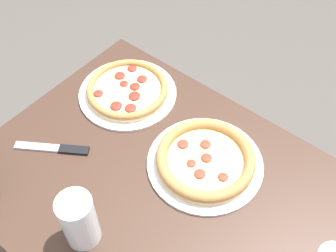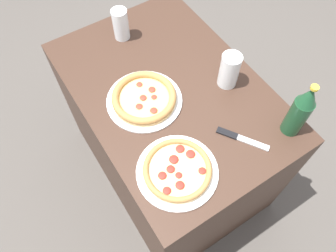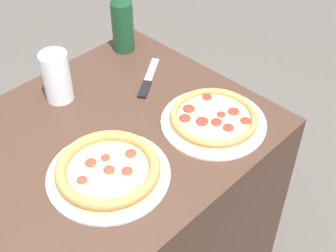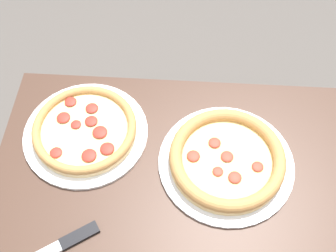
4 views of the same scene
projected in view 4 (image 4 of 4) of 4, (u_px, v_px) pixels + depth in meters
The scene contains 3 objects.
pizza_margherita at pixel (229, 160), 0.91m from camera, with size 0.30×0.30×0.04m.
pizza_salami at pixel (85, 130), 0.96m from camera, with size 0.29×0.29×0.04m.
knife at pixel (56, 248), 0.82m from camera, with size 0.18×0.13×0.01m.
Camera 4 is at (-0.10, -0.33, 1.57)m, focal length 45.00 mm.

